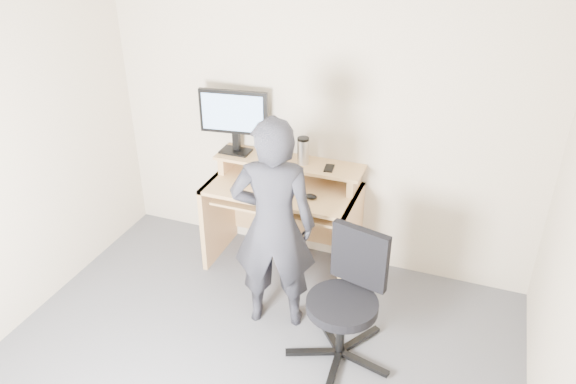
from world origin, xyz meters
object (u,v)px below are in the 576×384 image
Objects in this scene: desk at (286,204)px; office_chair at (348,294)px; person at (274,226)px; monitor at (234,116)px.

office_chair reaches higher than desk.
office_chair is at bearing -48.50° from desk.
person reaches higher than desk.
desk is 1.14m from office_chair.
office_chair is 0.56× the size of person.
office_chair is (0.76, -0.85, -0.06)m from desk.
office_chair is (1.22, -0.92, -0.73)m from monitor.
person is at bearing -75.85° from desk.
monitor is at bearing 171.73° from desk.
monitor is at bearing -64.80° from person.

